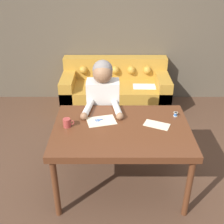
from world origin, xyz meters
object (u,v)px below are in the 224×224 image
object	(u,v)px
person	(104,108)
mug	(68,123)
scissors	(101,120)
dining_table	(122,134)
couch	(116,91)
thread_spool	(176,114)

from	to	relation	value
person	mug	size ratio (longest dim) A/B	11.05
scissors	dining_table	bearing A→B (deg)	-34.99
dining_table	couch	bearing A→B (deg)	91.28
couch	person	distance (m)	1.31
dining_table	mug	xyz separation A→B (m)	(-0.54, 0.02, 0.12)
dining_table	scissors	xyz separation A→B (m)	(-0.21, 0.15, 0.07)
dining_table	person	distance (m)	0.63
couch	person	world-z (taller)	person
thread_spool	couch	bearing A→B (deg)	111.15
couch	scissors	xyz separation A→B (m)	(-0.17, -1.69, 0.46)
mug	thread_spool	xyz separation A→B (m)	(1.13, 0.21, -0.02)
dining_table	thread_spool	distance (m)	0.63
person	mug	world-z (taller)	person
couch	person	xyz separation A→B (m)	(-0.16, -1.25, 0.35)
scissors	person	bearing A→B (deg)	88.34
couch	mug	xyz separation A→B (m)	(-0.50, -1.82, 0.51)
couch	thread_spool	world-z (taller)	thread_spool
thread_spool	scissors	bearing A→B (deg)	-174.20
mug	couch	bearing A→B (deg)	74.58
person	mug	xyz separation A→B (m)	(-0.34, -0.57, 0.15)
person	scissors	xyz separation A→B (m)	(-0.01, -0.44, 0.11)
couch	mug	world-z (taller)	mug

